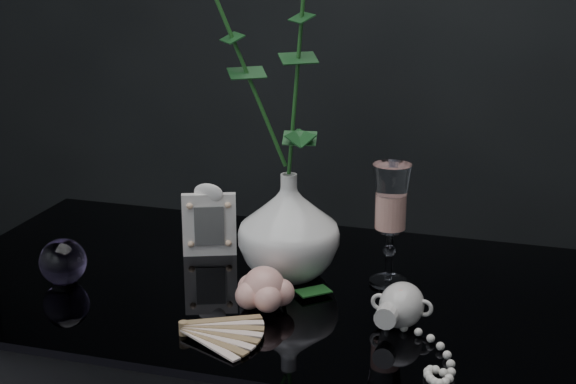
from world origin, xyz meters
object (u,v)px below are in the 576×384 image
(vase, at_px, (289,226))
(picture_frame, at_px, (209,219))
(loose_rose, at_px, (264,288))
(wine_glass, at_px, (390,225))
(paperweight, at_px, (63,262))
(pearl_jar, at_px, (402,303))

(vase, xyz_separation_m, picture_frame, (-0.15, 0.05, -0.02))
(picture_frame, height_order, loose_rose, picture_frame)
(vase, distance_m, wine_glass, 0.16)
(wine_glass, relative_size, loose_rose, 1.01)
(paperweight, height_order, loose_rose, paperweight)
(paperweight, xyz_separation_m, loose_rose, (0.32, 0.00, -0.00))
(paperweight, bearing_deg, pearl_jar, 1.01)
(vase, relative_size, paperweight, 2.29)
(picture_frame, distance_m, paperweight, 0.25)
(picture_frame, relative_size, pearl_jar, 0.56)
(loose_rose, relative_size, pearl_jar, 0.84)
(loose_rose, bearing_deg, vase, 78.33)
(vase, bearing_deg, loose_rose, -89.06)
(vase, height_order, pearl_jar, vase)
(vase, height_order, loose_rose, vase)
(wine_glass, xyz_separation_m, picture_frame, (-0.31, 0.03, -0.03))
(paperweight, bearing_deg, picture_frame, 46.52)
(loose_rose, bearing_deg, picture_frame, 118.37)
(vase, xyz_separation_m, wine_glass, (0.16, 0.01, 0.01))
(vase, distance_m, picture_frame, 0.16)
(wine_glass, height_order, picture_frame, wine_glass)
(vase, height_order, picture_frame, vase)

